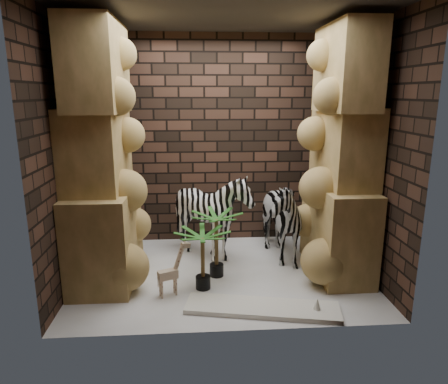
{
  "coord_description": "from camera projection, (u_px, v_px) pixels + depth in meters",
  "views": [
    {
      "loc": [
        -0.31,
        -4.6,
        2.18
      ],
      "look_at": [
        0.02,
        0.15,
        1.01
      ],
      "focal_mm": 32.2,
      "sensor_mm": 36.0,
      "label": 1
    }
  ],
  "objects": [
    {
      "name": "wall_left",
      "position": [
        68.0,
        155.0,
        4.52
      ],
      "size": [
        0.0,
        3.0,
        3.0
      ],
      "primitive_type": "plane",
      "rotation": [
        1.57,
        0.0,
        1.57
      ],
      "color": "black",
      "rests_on": "ground"
    },
    {
      "name": "ceiling",
      "position": [
        223.0,
        14.0,
        4.28
      ],
      "size": [
        3.5,
        3.5,
        0.0
      ],
      "primitive_type": "plane",
      "rotation": [
        3.14,
        0.0,
        0.0
      ],
      "color": "#37332E",
      "rests_on": "ground"
    },
    {
      "name": "zebra_left",
      "position": [
        212.0,
        219.0,
        5.34
      ],
      "size": [
        1.01,
        1.24,
        1.1
      ],
      "primitive_type": "imported",
      "rotation": [
        0.0,
        0.0,
        0.02
      ],
      "color": "white",
      "rests_on": "floor"
    },
    {
      "name": "floor",
      "position": [
        223.0,
        273.0,
        5.0
      ],
      "size": [
        3.5,
        3.5,
        0.0
      ],
      "primitive_type": "plane",
      "color": "white",
      "rests_on": "ground"
    },
    {
      "name": "zebra_right",
      "position": [
        274.0,
        210.0,
        5.34
      ],
      "size": [
        0.81,
        1.22,
        1.34
      ],
      "primitive_type": "imported",
      "rotation": [
        0.0,
        0.0,
        0.19
      ],
      "color": "white",
      "rests_on": "floor"
    },
    {
      "name": "wall_back",
      "position": [
        217.0,
        141.0,
        5.85
      ],
      "size": [
        3.5,
        0.0,
        3.5
      ],
      "primitive_type": "plane",
      "rotation": [
        1.57,
        0.0,
        0.0
      ],
      "color": "black",
      "rests_on": "ground"
    },
    {
      "name": "wall_front",
      "position": [
        233.0,
        175.0,
        3.43
      ],
      "size": [
        3.5,
        0.0,
        3.5
      ],
      "primitive_type": "plane",
      "rotation": [
        -1.57,
        0.0,
        0.0
      ],
      "color": "black",
      "rests_on": "ground"
    },
    {
      "name": "giraffe_toy",
      "position": [
        168.0,
        269.0,
        4.38
      ],
      "size": [
        0.34,
        0.23,
        0.64
      ],
      "primitive_type": null,
      "rotation": [
        0.0,
        0.0,
        0.41
      ],
      "color": "beige",
      "rests_on": "floor"
    },
    {
      "name": "rock_pillar_left",
      "position": [
        100.0,
        155.0,
        4.55
      ],
      "size": [
        0.68,
        1.3,
        3.0
      ],
      "primitive_type": null,
      "color": "tan",
      "rests_on": "floor"
    },
    {
      "name": "palm_back",
      "position": [
        203.0,
        259.0,
        4.53
      ],
      "size": [
        0.36,
        0.36,
        0.71
      ],
      "primitive_type": null,
      "color": "#145216",
      "rests_on": "floor"
    },
    {
      "name": "surfboard",
      "position": [
        262.0,
        308.0,
        4.15
      ],
      "size": [
        1.63,
        0.69,
        0.05
      ],
      "primitive_type": "cube",
      "rotation": [
        0.0,
        0.0,
        -0.2
      ],
      "color": "white",
      "rests_on": "floor"
    },
    {
      "name": "palm_front",
      "position": [
        217.0,
        244.0,
        4.84
      ],
      "size": [
        0.36,
        0.36,
        0.82
      ],
      "primitive_type": null,
      "color": "#145216",
      "rests_on": "floor"
    },
    {
      "name": "wall_right",
      "position": [
        370.0,
        152.0,
        4.76
      ],
      "size": [
        0.0,
        3.0,
        3.0
      ],
      "primitive_type": "plane",
      "rotation": [
        1.57,
        0.0,
        -1.57
      ],
      "color": "black",
      "rests_on": "ground"
    },
    {
      "name": "rock_pillar_right",
      "position": [
        343.0,
        153.0,
        4.74
      ],
      "size": [
        0.58,
        1.25,
        3.0
      ],
      "primitive_type": null,
      "color": "tan",
      "rests_on": "floor"
    }
  ]
}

